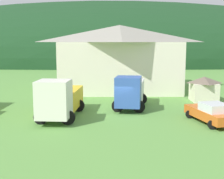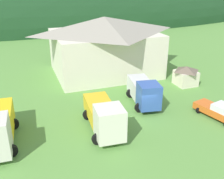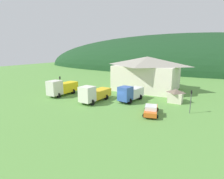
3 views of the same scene
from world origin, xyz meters
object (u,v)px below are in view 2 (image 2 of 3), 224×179
Objects in this scene: depot_building at (104,45)px; box_truck_blue at (144,91)px; heavy_rig_striped at (104,116)px; service_pickup_orange at (219,111)px; traffic_cone_near_pickup at (98,144)px; play_shed_cream at (186,75)px.

depot_building is 12.49m from box_truck_blue.
heavy_rig_striped is 1.45× the size of service_pickup_orange.
traffic_cone_near_pickup is at bearing -42.18° from box_truck_blue.
play_shed_cream is 5.75× the size of traffic_cone_near_pickup.
box_truck_blue reaches higher than traffic_cone_near_pickup.
box_truck_blue is 1.27× the size of service_pickup_orange.
service_pickup_orange is at bearing 56.19° from box_truck_blue.
box_truck_blue reaches higher than play_shed_cream.
service_pickup_orange is (6.60, -17.78, -3.52)m from depot_building.
traffic_cone_near_pickup is at bearing -29.26° from heavy_rig_striped.
depot_building is 19.63m from traffic_cone_near_pickup.
box_truck_blue is at bearing 127.35° from heavy_rig_striped.
heavy_rig_striped is 2.77m from traffic_cone_near_pickup.
play_shed_cream is (8.73, -8.64, -2.99)m from depot_building.
heavy_rig_striped is (-5.41, -16.12, -2.69)m from depot_building.
box_truck_blue is at bearing -146.66° from service_pickup_orange.
heavy_rig_striped is 1.14× the size of box_truck_blue.
depot_building reaches higher than traffic_cone_near_pickup.
traffic_cone_near_pickup is (-13.23, -0.19, -0.83)m from service_pickup_orange.
heavy_rig_striped reaches higher than play_shed_cream.
heavy_rig_striped is at bearing -152.11° from play_shed_cream.
service_pickup_orange is at bearing -103.13° from play_shed_cream.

